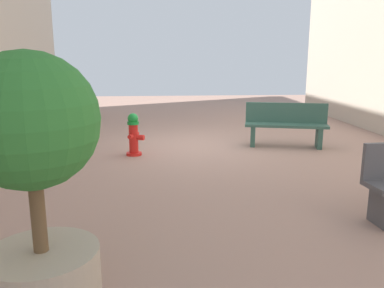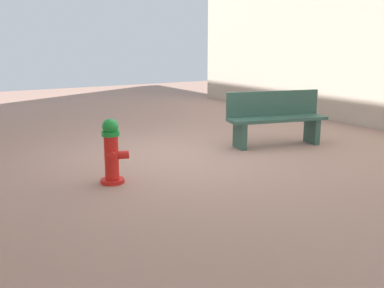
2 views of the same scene
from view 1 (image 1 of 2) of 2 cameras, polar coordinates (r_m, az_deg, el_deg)
The scene contains 4 objects.
ground_plane at distance 8.77m, azimuth 1.30°, elevation -0.22°, with size 23.40×23.40×0.00m, color #9E7A6B.
fire_hydrant at distance 7.91m, azimuth -8.48°, elevation 1.40°, with size 0.38×0.41×0.85m.
bench_near at distance 8.86m, azimuth 13.50°, elevation 2.87°, with size 1.82×0.85×0.95m.
planter_tree at distance 3.06m, azimuth -22.01°, elevation -3.23°, with size 0.99×0.99×1.99m.
Camera 1 is at (0.85, 8.51, 1.93)m, focal length 36.67 mm.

